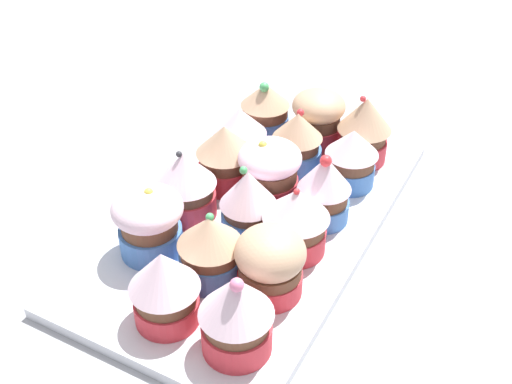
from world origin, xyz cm
name	(u,v)px	position (x,y,z in cm)	size (l,w,h in cm)	color
ground_plane	(256,235)	(0.00, 0.00, -1.50)	(180.00, 180.00, 3.00)	#9E9EA3
baking_tray	(256,219)	(0.00, 0.00, 0.60)	(42.47, 23.80, 1.20)	silver
cupcake_0	(265,108)	(-14.91, -6.68, 4.72)	(6.04, 6.04, 7.27)	#477AC6
cupcake_1	(240,132)	(-8.79, -6.83, 4.64)	(6.26, 6.26, 6.48)	#D1333D
cupcake_2	(225,155)	(-3.27, -5.55, 5.01)	(6.27, 6.27, 7.44)	#D1333D
cupcake_3	(186,184)	(3.12, -6.40, 5.06)	(6.29, 6.29, 7.75)	#D1333D
cupcake_4	(149,221)	(9.62, -6.30, 4.93)	(6.79, 6.79, 7.34)	#477AC6
cupcake_5	(317,117)	(-15.64, -0.19, 4.92)	(6.29, 6.29, 7.12)	#D1333D
cupcake_6	(298,142)	(-9.80, 0.12, 4.82)	(5.68, 5.68, 7.47)	#477AC6
cupcake_7	(266,170)	(-3.04, -0.47, 4.94)	(6.67, 6.67, 7.41)	#D1333D
cupcake_8	(248,202)	(2.77, 0.62, 4.99)	(5.68, 5.68, 7.64)	#477AC6
cupcake_9	(210,248)	(9.89, 0.61, 4.69)	(5.97, 5.97, 7.18)	#477AC6
cupcake_10	(169,288)	(16.15, 0.46, 5.11)	(6.07, 6.07, 7.50)	#D1333D
cupcake_11	(364,128)	(-15.05, 5.97, 5.43)	(6.17, 6.17, 8.27)	#D1333D
cupcake_12	(351,157)	(-9.81, 6.49, 4.75)	(5.81, 5.81, 6.86)	#477AC6
cupcake_13	(324,188)	(-2.74, 6.29, 5.07)	(5.49, 5.49, 7.98)	#477AC6
cupcake_14	(296,219)	(2.92, 5.84, 4.95)	(6.45, 6.45, 7.40)	#D1333D
cupcake_15	(270,263)	(9.08, 6.25, 4.69)	(6.31, 6.31, 6.88)	#D1333D
cupcake_16	(236,313)	(16.07, 6.81, 5.27)	(6.13, 6.13, 8.26)	#D1333D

